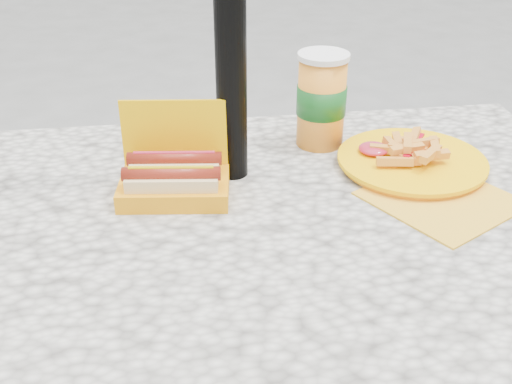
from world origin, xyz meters
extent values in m
cube|color=beige|center=(0.00, 0.00, 0.72)|extent=(1.20, 0.80, 0.05)
cylinder|color=black|center=(0.50, 0.30, 0.35)|extent=(0.07, 0.07, 0.70)
cube|color=#FFBA00|center=(-0.10, 0.09, 0.77)|extent=(0.18, 0.13, 0.03)
cube|color=#FFBA00|center=(-0.09, 0.15, 0.84)|extent=(0.17, 0.03, 0.11)
cube|color=beige|center=(-0.10, 0.07, 0.78)|extent=(0.15, 0.06, 0.04)
cylinder|color=#98140B|center=(-0.10, 0.07, 0.80)|extent=(0.15, 0.04, 0.02)
cylinder|color=#B89401|center=(-0.10, 0.07, 0.81)|extent=(0.13, 0.02, 0.01)
cube|color=beige|center=(-0.10, 0.12, 0.78)|extent=(0.15, 0.06, 0.04)
cylinder|color=#98140B|center=(-0.10, 0.12, 0.80)|extent=(0.15, 0.04, 0.02)
cylinder|color=#AD1C32|center=(-0.10, 0.12, 0.81)|extent=(0.13, 0.02, 0.01)
cube|color=gold|center=(0.32, 0.02, 0.75)|extent=(0.27, 0.27, 0.00)
cylinder|color=#FFBA00|center=(0.31, 0.14, 0.76)|extent=(0.25, 0.25, 0.01)
cylinder|color=#FFBA00|center=(0.31, 0.14, 0.76)|extent=(0.26, 0.26, 0.01)
cube|color=orange|center=(0.27, 0.16, 0.78)|extent=(0.06, 0.03, 0.01)
cube|color=orange|center=(0.33, 0.10, 0.79)|extent=(0.05, 0.05, 0.01)
cube|color=orange|center=(0.28, 0.17, 0.78)|extent=(0.02, 0.06, 0.02)
cube|color=orange|center=(0.27, 0.11, 0.78)|extent=(0.06, 0.03, 0.02)
cube|color=orange|center=(0.33, 0.18, 0.79)|extent=(0.04, 0.06, 0.02)
cube|color=orange|center=(0.30, 0.15, 0.79)|extent=(0.03, 0.06, 0.01)
cube|color=orange|center=(0.31, 0.13, 0.78)|extent=(0.01, 0.06, 0.01)
cube|color=orange|center=(0.31, 0.13, 0.78)|extent=(0.06, 0.02, 0.02)
cube|color=orange|center=(0.29, 0.13, 0.79)|extent=(0.06, 0.03, 0.02)
cube|color=orange|center=(0.34, 0.16, 0.78)|extent=(0.05, 0.06, 0.02)
cube|color=orange|center=(0.32, 0.17, 0.78)|extent=(0.02, 0.06, 0.01)
cube|color=orange|center=(0.30, 0.19, 0.78)|extent=(0.03, 0.06, 0.02)
cube|color=orange|center=(0.33, 0.11, 0.79)|extent=(0.06, 0.02, 0.02)
cube|color=orange|center=(0.30, 0.14, 0.78)|extent=(0.06, 0.05, 0.02)
cube|color=orange|center=(0.30, 0.14, 0.78)|extent=(0.06, 0.05, 0.01)
cube|color=orange|center=(0.34, 0.13, 0.79)|extent=(0.03, 0.06, 0.01)
cube|color=orange|center=(0.33, 0.15, 0.79)|extent=(0.06, 0.03, 0.01)
ellipsoid|color=#AD1C32|center=(0.25, 0.17, 0.77)|extent=(0.05, 0.05, 0.02)
cube|color=#AA0017|center=(0.32, 0.15, 0.78)|extent=(0.07, 0.09, 0.00)
cylinder|color=orange|center=(0.17, 0.26, 0.83)|extent=(0.09, 0.09, 0.16)
cylinder|color=#14571C|center=(0.17, 0.26, 0.84)|extent=(0.09, 0.09, 0.05)
cylinder|color=white|center=(0.17, 0.26, 0.92)|extent=(0.09, 0.09, 0.01)
camera|label=1|loc=(-0.10, -0.81, 1.26)|focal=45.00mm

